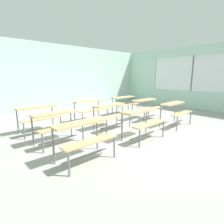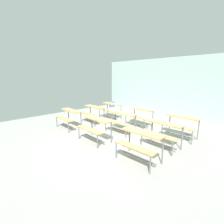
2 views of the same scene
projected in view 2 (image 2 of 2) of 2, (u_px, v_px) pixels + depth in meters
The scene contains 12 objects.
ground at pixel (116, 139), 5.48m from camera, with size 10.00×9.00×0.05m, color #9E9E99.
wall_back at pixel (180, 87), 8.12m from camera, with size 10.00×0.12×3.00m, color silver.
desk_bench_r0c0 at pixel (69, 115), 6.40m from camera, with size 1.10×0.59×0.74m.
desk_bench_r0c1 at pixel (95, 124), 5.14m from camera, with size 1.11×0.60×0.74m.
desk_bench_r0c2 at pixel (140, 140), 3.92m from camera, with size 1.13×0.64×0.74m.
desk_bench_r1c0 at pixel (92, 110), 7.15m from camera, with size 1.11×0.61×0.74m.
desk_bench_r1c1 at pixel (121, 118), 5.92m from camera, with size 1.13×0.64×0.74m.
desk_bench_r1c2 at pixel (162, 129), 4.69m from camera, with size 1.10×0.59×0.74m.
desk_bench_r2c0 at pixel (110, 107), 7.92m from camera, with size 1.10×0.59×0.74m.
desk_bench_r2c1 at pixel (139, 113), 6.65m from camera, with size 1.13×0.64×0.74m.
desk_bench_r2c2 at pixel (181, 122), 5.40m from camera, with size 1.12×0.62×0.74m.
trash_bin at pixel (112, 104), 10.86m from camera, with size 0.36×0.36×0.37m, color #51609E.
Camera 2 is at (3.64, -3.61, 2.11)m, focal length 25.61 mm.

